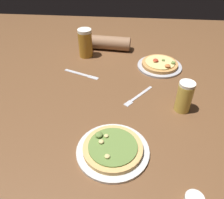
{
  "coord_description": "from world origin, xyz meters",
  "views": [
    {
      "loc": [
        0.08,
        -0.86,
        0.71
      ],
      "look_at": [
        0.0,
        0.0,
        0.02
      ],
      "focal_mm": 36.92,
      "sensor_mm": 36.0,
      "label": 1
    }
  ],
  "objects_px": {
    "fork_left": "(138,96)",
    "diner_arm": "(104,43)",
    "pizza_plate_far": "(160,65)",
    "beer_mug_amber": "(184,96)",
    "beer_mug_dark": "(85,43)",
    "knife_right": "(81,74)",
    "pizza_plate_near": "(113,149)"
  },
  "relations": [
    {
      "from": "beer_mug_dark",
      "to": "fork_left",
      "type": "distance_m",
      "value": 0.53
    },
    {
      "from": "pizza_plate_near",
      "to": "fork_left",
      "type": "height_order",
      "value": "pizza_plate_near"
    },
    {
      "from": "beer_mug_amber",
      "to": "knife_right",
      "type": "relative_size",
      "value": 0.71
    },
    {
      "from": "pizza_plate_near",
      "to": "pizza_plate_far",
      "type": "height_order",
      "value": "same"
    },
    {
      "from": "pizza_plate_far",
      "to": "beer_mug_amber",
      "type": "height_order",
      "value": "beer_mug_amber"
    },
    {
      "from": "pizza_plate_near",
      "to": "fork_left",
      "type": "distance_m",
      "value": 0.37
    },
    {
      "from": "knife_right",
      "to": "fork_left",
      "type": "bearing_deg",
      "value": -28.71
    },
    {
      "from": "pizza_plate_far",
      "to": "fork_left",
      "type": "bearing_deg",
      "value": -113.05
    },
    {
      "from": "beer_mug_amber",
      "to": "knife_right",
      "type": "distance_m",
      "value": 0.58
    },
    {
      "from": "pizza_plate_far",
      "to": "beer_mug_amber",
      "type": "relative_size",
      "value": 1.75
    },
    {
      "from": "beer_mug_dark",
      "to": "fork_left",
      "type": "relative_size",
      "value": 1.0
    },
    {
      "from": "beer_mug_dark",
      "to": "diner_arm",
      "type": "height_order",
      "value": "beer_mug_dark"
    },
    {
      "from": "fork_left",
      "to": "diner_arm",
      "type": "relative_size",
      "value": 0.52
    },
    {
      "from": "beer_mug_amber",
      "to": "fork_left",
      "type": "bearing_deg",
      "value": 159.43
    },
    {
      "from": "pizza_plate_far",
      "to": "diner_arm",
      "type": "distance_m",
      "value": 0.41
    },
    {
      "from": "pizza_plate_near",
      "to": "diner_arm",
      "type": "distance_m",
      "value": 0.88
    },
    {
      "from": "beer_mug_dark",
      "to": "diner_arm",
      "type": "distance_m",
      "value": 0.16
    },
    {
      "from": "fork_left",
      "to": "diner_arm",
      "type": "distance_m",
      "value": 0.56
    },
    {
      "from": "diner_arm",
      "to": "pizza_plate_near",
      "type": "bearing_deg",
      "value": -81.44
    },
    {
      "from": "pizza_plate_far",
      "to": "fork_left",
      "type": "relative_size",
      "value": 1.49
    },
    {
      "from": "knife_right",
      "to": "diner_arm",
      "type": "relative_size",
      "value": 0.63
    },
    {
      "from": "beer_mug_dark",
      "to": "diner_arm",
      "type": "xyz_separation_m",
      "value": [
        0.11,
        0.11,
        -0.04
      ]
    },
    {
      "from": "fork_left",
      "to": "beer_mug_dark",
      "type": "bearing_deg",
      "value": 129.5
    },
    {
      "from": "pizza_plate_near",
      "to": "beer_mug_amber",
      "type": "bearing_deg",
      "value": 43.17
    },
    {
      "from": "pizza_plate_far",
      "to": "beer_mug_amber",
      "type": "xyz_separation_m",
      "value": [
        0.07,
        -0.37,
        0.06
      ]
    },
    {
      "from": "pizza_plate_far",
      "to": "knife_right",
      "type": "bearing_deg",
      "value": -164.83
    },
    {
      "from": "fork_left",
      "to": "knife_right",
      "type": "xyz_separation_m",
      "value": [
        -0.32,
        0.18,
        -0.0
      ]
    },
    {
      "from": "pizza_plate_far",
      "to": "beer_mug_amber",
      "type": "bearing_deg",
      "value": -78.65
    },
    {
      "from": "beer_mug_amber",
      "to": "pizza_plate_far",
      "type": "bearing_deg",
      "value": 101.35
    },
    {
      "from": "beer_mug_dark",
      "to": "beer_mug_amber",
      "type": "height_order",
      "value": "beer_mug_dark"
    },
    {
      "from": "pizza_plate_far",
      "to": "diner_arm",
      "type": "height_order",
      "value": "diner_arm"
    },
    {
      "from": "fork_left",
      "to": "knife_right",
      "type": "bearing_deg",
      "value": 151.29
    }
  ]
}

